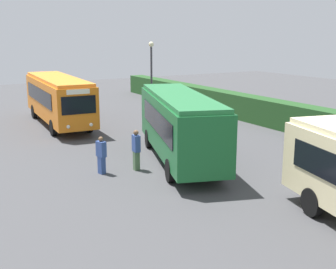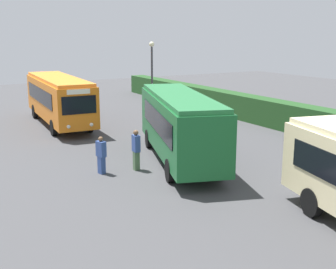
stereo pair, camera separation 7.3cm
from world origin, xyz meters
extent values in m
plane|color=#424244|center=(0.00, 0.00, 0.00)|extent=(80.15, 80.15, 0.00)
cube|color=orange|center=(-12.84, -1.55, 1.81)|extent=(10.48, 3.10, 2.51)
cube|color=orange|center=(-12.84, -1.55, 3.16)|extent=(10.16, 2.88, 0.20)
cube|color=black|center=(-13.06, -0.29, 2.11)|extent=(8.06, 0.54, 1.00)
cube|color=black|center=(-13.22, -2.78, 2.11)|extent=(8.06, 0.54, 1.00)
cube|color=black|center=(-7.66, -1.88, 2.11)|extent=(0.17, 2.02, 1.06)
cube|color=silver|center=(-7.66, -1.88, 2.88)|extent=(0.12, 1.35, 0.28)
cylinder|color=black|center=(-9.57, -0.62, 0.50)|extent=(1.02, 0.34, 1.00)
cylinder|color=black|center=(-9.71, -2.88, 0.50)|extent=(1.02, 0.34, 1.00)
cylinder|color=black|center=(-15.97, -0.23, 0.50)|extent=(1.02, 0.34, 1.00)
cylinder|color=black|center=(-16.11, -2.48, 0.50)|extent=(1.02, 0.34, 1.00)
sphere|color=silver|center=(-7.60, -1.20, 0.90)|extent=(0.22, 0.22, 0.22)
sphere|color=silver|center=(-7.69, -2.55, 0.90)|extent=(0.22, 0.22, 0.22)
cube|color=#19602D|center=(-1.11, 0.93, 1.83)|extent=(9.75, 5.27, 2.56)
cube|color=#27723C|center=(-1.11, 0.93, 3.21)|extent=(9.42, 5.00, 0.20)
cube|color=black|center=(-1.21, -0.29, 2.14)|extent=(7.03, 2.41, 1.02)
cube|color=black|center=(-0.45, 1.96, 2.14)|extent=(7.03, 2.41, 1.02)
cube|color=black|center=(-5.63, 2.46, 2.14)|extent=(0.66, 1.84, 1.08)
cube|color=silver|center=(-5.63, 2.46, 2.93)|extent=(0.45, 1.24, 0.28)
cylinder|color=black|center=(-4.25, 0.86, 0.50)|extent=(1.04, 0.59, 1.00)
cylinder|color=black|center=(-3.56, 2.90, 0.50)|extent=(1.04, 0.59, 1.00)
cylinder|color=black|center=(1.33, -1.03, 0.50)|extent=(1.04, 0.59, 1.00)
cylinder|color=black|center=(2.02, 1.01, 0.50)|extent=(1.04, 0.59, 1.00)
sphere|color=silver|center=(-5.85, 1.85, 0.90)|extent=(0.22, 0.22, 0.22)
sphere|color=silver|center=(-5.44, 3.08, 0.90)|extent=(0.22, 0.22, 0.22)
cylinder|color=black|center=(6.86, 1.37, 0.50)|extent=(1.04, 0.51, 1.00)
cube|color=maroon|center=(-2.16, 4.10, 0.39)|extent=(0.31, 0.24, 0.77)
cube|color=maroon|center=(-2.16, 4.10, 1.11)|extent=(0.48, 0.27, 0.68)
sphere|color=#8C6647|center=(-2.16, 4.10, 1.56)|extent=(0.21, 0.21, 0.21)
cube|color=#334C8C|center=(-1.19, -3.11, 0.40)|extent=(0.35, 0.30, 0.79)
cube|color=#334C8C|center=(-1.19, -3.11, 1.14)|extent=(0.52, 0.36, 0.69)
sphere|color=brown|center=(-1.19, -3.11, 1.59)|extent=(0.22, 0.22, 0.22)
cube|color=#4C6B47|center=(-0.89, -1.53, 0.44)|extent=(0.28, 0.25, 0.88)
cube|color=#334C8C|center=(-0.89, -1.53, 1.26)|extent=(0.43, 0.28, 0.77)
sphere|color=brown|center=(-0.89, -1.53, 1.76)|extent=(0.24, 0.24, 0.24)
cube|color=#224A20|center=(0.00, 10.78, 0.89)|extent=(52.08, 1.40, 1.78)
cylinder|color=#38383D|center=(-10.74, 4.51, 2.62)|extent=(0.14, 0.14, 5.23)
sphere|color=beige|center=(-10.74, 4.51, 5.41)|extent=(0.36, 0.36, 0.36)
camera|label=1|loc=(16.68, -10.02, 6.15)|focal=47.20mm
camera|label=2|loc=(16.72, -9.96, 6.15)|focal=47.20mm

